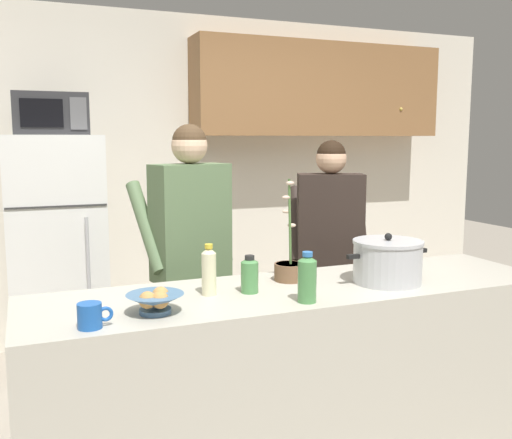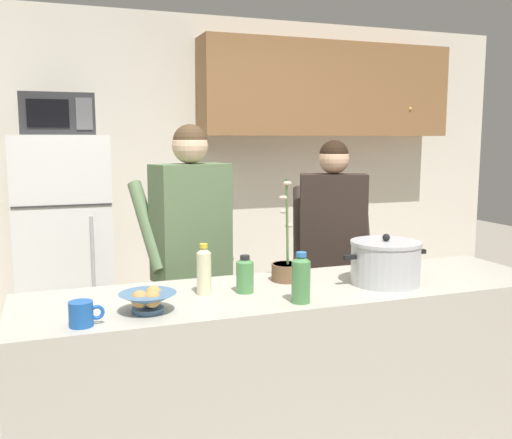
% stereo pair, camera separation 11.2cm
% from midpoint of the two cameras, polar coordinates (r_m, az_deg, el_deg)
% --- Properties ---
extents(back_wall_unit, '(6.00, 0.48, 2.60)m').
position_cam_midpoint_polar(back_wall_unit, '(4.85, -3.10, 6.33)').
color(back_wall_unit, silver).
rests_on(back_wall_unit, ground).
extents(kitchen_island, '(2.54, 0.68, 0.92)m').
position_cam_midpoint_polar(kitchen_island, '(2.88, 5.06, -15.60)').
color(kitchen_island, '#BCB7A8').
rests_on(kitchen_island, ground).
extents(refrigerator, '(0.64, 0.68, 1.64)m').
position_cam_midpoint_polar(refrigerator, '(4.31, -17.82, -2.99)').
color(refrigerator, white).
rests_on(refrigerator, ground).
extents(microwave, '(0.48, 0.37, 0.28)m').
position_cam_midpoint_polar(microwave, '(4.22, -18.37, 9.84)').
color(microwave, '#2D2D30').
rests_on(microwave, refrigerator).
extents(person_near_pot, '(0.59, 0.52, 1.69)m').
position_cam_midpoint_polar(person_near_pot, '(3.27, -5.52, -1.72)').
color(person_near_pot, '#33384C').
rests_on(person_near_pot, ground).
extents(person_by_sink, '(0.59, 0.54, 1.60)m').
position_cam_midpoint_polar(person_by_sink, '(3.64, 8.43, -1.83)').
color(person_by_sink, '#726656').
rests_on(person_by_sink, ground).
extents(cooking_pot, '(0.45, 0.34, 0.24)m').
position_cam_midpoint_polar(cooking_pot, '(2.85, 13.79, -4.15)').
color(cooking_pot, silver).
rests_on(cooking_pot, kitchen_island).
extents(coffee_mug, '(0.13, 0.09, 0.10)m').
position_cam_midpoint_polar(coffee_mug, '(2.25, -15.48, -8.99)').
color(coffee_mug, '#1E59B2').
rests_on(coffee_mug, kitchen_island).
extents(bread_bowl, '(0.23, 0.23, 0.10)m').
position_cam_midpoint_polar(bread_bowl, '(2.36, -9.31, -7.90)').
color(bread_bowl, '#4C7299').
rests_on(bread_bowl, kitchen_island).
extents(bottle_near_edge, '(0.08, 0.08, 0.17)m').
position_cam_midpoint_polar(bottle_near_edge, '(2.61, 0.14, -5.47)').
color(bottle_near_edge, '#4C8C4C').
rests_on(bottle_near_edge, kitchen_island).
extents(bottle_mid_counter, '(0.08, 0.08, 0.22)m').
position_cam_midpoint_polar(bottle_mid_counter, '(2.47, 5.77, -5.80)').
color(bottle_mid_counter, '#4C8C4C').
rests_on(bottle_mid_counter, kitchen_island).
extents(bottle_far_corner, '(0.07, 0.07, 0.23)m').
position_cam_midpoint_polar(bottle_far_corner, '(2.59, -3.94, -5.00)').
color(bottle_far_corner, beige).
rests_on(bottle_far_corner, kitchen_island).
extents(potted_orchid, '(0.15, 0.15, 0.50)m').
position_cam_midpoint_polar(potted_orchid, '(2.84, 4.19, -4.74)').
color(potted_orchid, brown).
rests_on(potted_orchid, kitchen_island).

